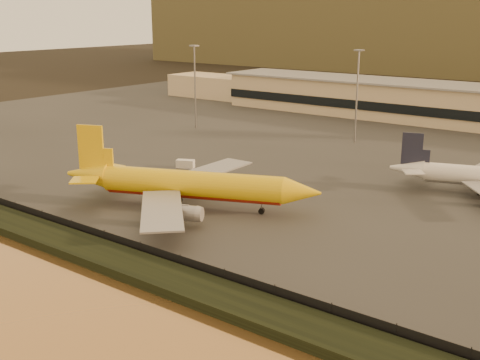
% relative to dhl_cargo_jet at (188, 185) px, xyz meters
% --- Properties ---
extents(ground, '(900.00, 900.00, 0.00)m').
position_rel_dhl_cargo_jet_xyz_m(ground, '(7.82, -8.62, -4.58)').
color(ground, black).
rests_on(ground, ground).
extents(embankment, '(320.00, 7.00, 1.40)m').
position_rel_dhl_cargo_jet_xyz_m(embankment, '(7.82, -25.62, -3.88)').
color(embankment, black).
rests_on(embankment, ground).
extents(tarmac, '(320.00, 220.00, 0.20)m').
position_rel_dhl_cargo_jet_xyz_m(tarmac, '(7.82, 86.38, -4.48)').
color(tarmac, '#2D2D2D').
rests_on(tarmac, ground).
extents(perimeter_fence, '(300.00, 0.05, 2.20)m').
position_rel_dhl_cargo_jet_xyz_m(perimeter_fence, '(7.82, -21.62, -3.28)').
color(perimeter_fence, black).
rests_on(perimeter_fence, tarmac).
extents(terminal_building, '(202.00, 25.00, 12.60)m').
position_rel_dhl_cargo_jet_xyz_m(terminal_building, '(-6.70, 116.93, 1.66)').
color(terminal_building, tan).
rests_on(terminal_building, tarmac).
extents(apron_light_masts, '(152.20, 12.20, 25.40)m').
position_rel_dhl_cargo_jet_xyz_m(apron_light_masts, '(22.82, 66.38, 11.12)').
color(apron_light_masts, slate).
rests_on(apron_light_masts, tarmac).
extents(dhl_cargo_jet, '(47.04, 44.52, 14.68)m').
position_rel_dhl_cargo_jet_xyz_m(dhl_cargo_jet, '(0.00, 0.00, 0.00)').
color(dhl_cargo_jet, yellow).
rests_on(dhl_cargo_jet, tarmac).
extents(gse_vehicle_yellow, '(4.15, 2.99, 1.71)m').
position_rel_dhl_cargo_jet_xyz_m(gse_vehicle_yellow, '(8.37, 16.06, -3.53)').
color(gse_vehicle_yellow, yellow).
rests_on(gse_vehicle_yellow, tarmac).
extents(gse_vehicle_white, '(4.53, 3.42, 1.86)m').
position_rel_dhl_cargo_jet_xyz_m(gse_vehicle_white, '(-20.67, 21.84, -3.45)').
color(gse_vehicle_white, silver).
rests_on(gse_vehicle_white, tarmac).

